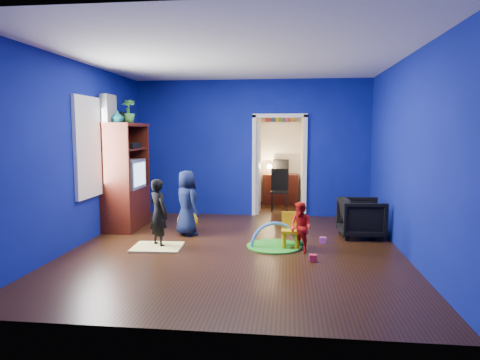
# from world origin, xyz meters

# --- Properties ---
(floor) EXTENTS (5.00, 5.50, 0.01)m
(floor) POSITION_xyz_m (0.00, 0.00, 0.00)
(floor) COLOR black
(floor) RESTS_ON ground
(ceiling) EXTENTS (5.00, 5.50, 0.01)m
(ceiling) POSITION_xyz_m (0.00, 0.00, 2.90)
(ceiling) COLOR white
(ceiling) RESTS_ON wall_back
(wall_back) EXTENTS (5.00, 0.02, 2.90)m
(wall_back) POSITION_xyz_m (0.00, 2.75, 1.45)
(wall_back) COLOR navy
(wall_back) RESTS_ON floor
(wall_front) EXTENTS (5.00, 0.02, 2.90)m
(wall_front) POSITION_xyz_m (0.00, -2.75, 1.45)
(wall_front) COLOR navy
(wall_front) RESTS_ON floor
(wall_left) EXTENTS (0.02, 5.50, 2.90)m
(wall_left) POSITION_xyz_m (-2.50, 0.00, 1.45)
(wall_left) COLOR navy
(wall_left) RESTS_ON floor
(wall_right) EXTENTS (0.02, 5.50, 2.90)m
(wall_right) POSITION_xyz_m (2.50, 0.00, 1.45)
(wall_right) COLOR navy
(wall_right) RESTS_ON floor
(alcove) EXTENTS (1.00, 1.75, 2.50)m
(alcove) POSITION_xyz_m (0.60, 3.62, 1.25)
(alcove) COLOR silver
(alcove) RESTS_ON floor
(armchair) EXTENTS (0.78, 0.76, 0.67)m
(armchair) POSITION_xyz_m (2.05, 1.00, 0.33)
(armchair) COLOR black
(armchair) RESTS_ON floor
(child_black) EXTENTS (0.47, 0.45, 1.07)m
(child_black) POSITION_xyz_m (-1.22, 0.02, 0.54)
(child_black) COLOR black
(child_black) RESTS_ON floor
(child_navy) EXTENTS (0.64, 0.65, 1.14)m
(child_navy) POSITION_xyz_m (-0.96, 0.81, 0.57)
(child_navy) COLOR #0F1939
(child_navy) RESTS_ON floor
(toddler_red) EXTENTS (0.47, 0.46, 0.76)m
(toddler_red) POSITION_xyz_m (0.99, -0.04, 0.38)
(toddler_red) COLOR red
(toddler_red) RESTS_ON floor
(vase) EXTENTS (0.27, 0.27, 0.22)m
(vase) POSITION_xyz_m (-2.22, 0.93, 2.07)
(vase) COLOR #0C5262
(vase) RESTS_ON tv_armoire
(potted_plant) EXTENTS (0.29, 0.29, 0.45)m
(potted_plant) POSITION_xyz_m (-2.22, 1.45, 2.19)
(potted_plant) COLOR green
(potted_plant) RESTS_ON tv_armoire
(tv_armoire) EXTENTS (0.58, 1.14, 1.96)m
(tv_armoire) POSITION_xyz_m (-2.22, 1.23, 0.98)
(tv_armoire) COLOR #3F180A
(tv_armoire) RESTS_ON floor
(crt_tv) EXTENTS (0.46, 0.70, 0.54)m
(crt_tv) POSITION_xyz_m (-2.18, 1.23, 1.02)
(crt_tv) COLOR silver
(crt_tv) RESTS_ON tv_armoire
(yellow_blanket) EXTENTS (0.78, 0.64, 0.03)m
(yellow_blanket) POSITION_xyz_m (-1.22, -0.08, 0.01)
(yellow_blanket) COLOR #F2E07A
(yellow_blanket) RESTS_ON floor
(hopper_ball) EXTENTS (0.38, 0.38, 0.38)m
(hopper_ball) POSITION_xyz_m (-1.01, 1.06, 0.19)
(hopper_ball) COLOR yellow
(hopper_ball) RESTS_ON floor
(kid_chair) EXTENTS (0.28, 0.28, 0.50)m
(kid_chair) POSITION_xyz_m (0.84, 0.16, 0.25)
(kid_chair) COLOR yellow
(kid_chair) RESTS_ON floor
(play_mat) EXTENTS (0.86, 0.86, 0.02)m
(play_mat) POSITION_xyz_m (0.59, 0.19, 0.01)
(play_mat) COLOR #2C9421
(play_mat) RESTS_ON floor
(toy_arch) EXTENTS (0.75, 0.28, 0.77)m
(toy_arch) POSITION_xyz_m (0.59, 0.19, 0.02)
(toy_arch) COLOR #3F8CD8
(toy_arch) RESTS_ON floor
(window_left) EXTENTS (0.03, 0.95, 1.55)m
(window_left) POSITION_xyz_m (-2.48, 0.35, 1.55)
(window_left) COLOR white
(window_left) RESTS_ON wall_left
(curtain) EXTENTS (0.14, 0.42, 2.40)m
(curtain) POSITION_xyz_m (-2.37, 0.90, 1.25)
(curtain) COLOR slate
(curtain) RESTS_ON floor
(doorway) EXTENTS (1.16, 0.10, 2.10)m
(doorway) POSITION_xyz_m (0.60, 2.75, 1.05)
(doorway) COLOR white
(doorway) RESTS_ON floor
(study_desk) EXTENTS (0.88, 0.44, 0.75)m
(study_desk) POSITION_xyz_m (0.60, 4.26, 0.38)
(study_desk) COLOR #3D140A
(study_desk) RESTS_ON floor
(desk_monitor) EXTENTS (0.40, 0.05, 0.32)m
(desk_monitor) POSITION_xyz_m (0.60, 4.38, 0.95)
(desk_monitor) COLOR black
(desk_monitor) RESTS_ON study_desk
(desk_lamp) EXTENTS (0.14, 0.14, 0.14)m
(desk_lamp) POSITION_xyz_m (0.32, 4.32, 0.93)
(desk_lamp) COLOR #FFD88C
(desk_lamp) RESTS_ON study_desk
(folding_chair) EXTENTS (0.40, 0.40, 0.92)m
(folding_chair) POSITION_xyz_m (0.60, 3.30, 0.46)
(folding_chair) COLOR black
(folding_chair) RESTS_ON floor
(book_shelf) EXTENTS (0.88, 0.24, 0.04)m
(book_shelf) POSITION_xyz_m (0.60, 4.37, 2.02)
(book_shelf) COLOR white
(book_shelf) RESTS_ON study_desk
(toy_0) EXTENTS (0.10, 0.08, 0.10)m
(toy_0) POSITION_xyz_m (1.15, -0.51, 0.05)
(toy_0) COLOR #F92942
(toy_0) RESTS_ON floor
(toy_1) EXTENTS (0.11, 0.11, 0.11)m
(toy_1) POSITION_xyz_m (1.88, 1.02, 0.06)
(toy_1) COLOR #27A6DF
(toy_1) RESTS_ON floor
(toy_2) EXTENTS (0.11, 0.11, 0.11)m
(toy_2) POSITION_xyz_m (1.00, 0.29, 0.06)
(toy_2) COLOR green
(toy_2) RESTS_ON floor
(toy_3) EXTENTS (0.10, 0.08, 0.10)m
(toy_3) POSITION_xyz_m (1.37, 0.50, 0.05)
(toy_3) COLOR #CB4CB0
(toy_3) RESTS_ON floor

